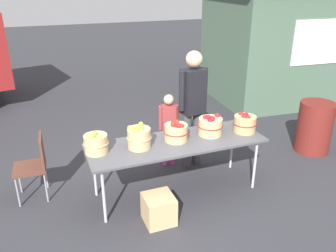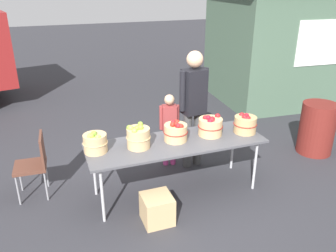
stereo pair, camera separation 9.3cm
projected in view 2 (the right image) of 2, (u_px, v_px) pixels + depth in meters
The scene contains 13 objects.
ground_plane at pixel (175, 191), 4.73m from camera, with size 40.00×40.00×0.00m, color #2D2D33.
market_table at pixel (176, 145), 4.45m from camera, with size 2.30×0.76×0.75m.
apple_basket_green_0 at pixel (95, 142), 4.13m from camera, with size 0.30×0.30×0.27m.
apple_basket_green_1 at pixel (138, 137), 4.24m from camera, with size 0.31×0.31×0.31m.
apple_basket_red_0 at pixel (176, 132), 4.43m from camera, with size 0.32×0.32×0.27m.
apple_basket_red_1 at pixel (210, 126), 4.58m from camera, with size 0.34×0.34×0.28m.
apple_basket_red_2 at pixel (245, 124), 4.67m from camera, with size 0.32×0.32×0.28m.
vendor_adult at pixel (194, 101), 5.00m from camera, with size 0.46×0.28×1.77m.
child_customer at pixel (169, 125), 5.17m from camera, with size 0.30×0.19×1.14m.
food_kiosk at pixel (285, 40), 8.02m from camera, with size 3.70×3.14×2.74m.
folding_chair at pixel (35, 161), 4.47m from camera, with size 0.42×0.42×0.86m.
trash_barrel at pixel (317, 128), 5.66m from camera, with size 0.56×0.56×0.85m, color maroon.
produce_crate at pixel (157, 209), 4.08m from camera, with size 0.35×0.35×0.35m, color tan.
Camera 2 is at (-1.47, -3.73, 2.67)m, focal length 36.96 mm.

